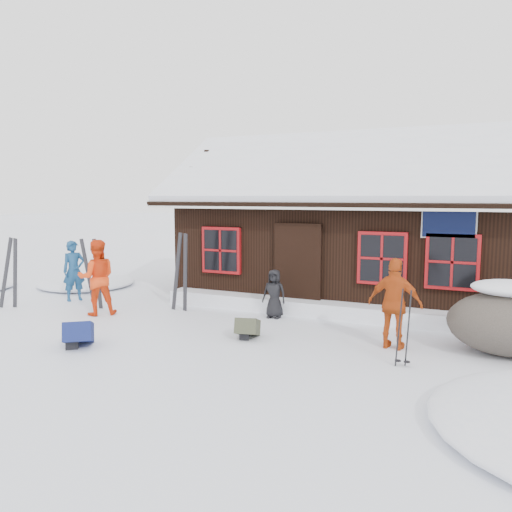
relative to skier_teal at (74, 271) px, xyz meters
The scene contains 15 objects.
ground 4.97m from the skier_teal, 14.79° to the right, with size 120.00×120.00×0.00m, color white.
mountain_hut 7.32m from the skier_teal, 30.80° to the left, with size 8.90×6.09×4.42m.
snow_drift 6.36m from the skier_teal, ahead, with size 7.60×0.60×0.35m, color white.
snow_mounds 6.48m from the skier_teal, ahead, with size 20.60×13.20×0.48m.
skier_teal is the anchor object (origin of this frame).
skier_orange_left 1.89m from the skier_teal, 30.48° to the right, with size 0.83×0.65×1.71m, color #EA3D10.
skier_orange_right 8.19m from the skier_teal, ahead, with size 0.94×0.39×1.61m, color #B54312.
skier_crouched 5.39m from the skier_teal, ahead, with size 0.53×0.34×1.08m, color black.
boulder 9.95m from the skier_teal, ahead, with size 1.95×1.46×1.15m.
ski_pair_left 1.48m from the skier_teal, 120.53° to the right, with size 0.69×0.21×1.75m.
ski_pair_mid 1.06m from the skier_teal, 21.52° to the right, with size 0.61×0.15×1.71m.
ski_pair_right 3.14m from the skier_teal, ahead, with size 0.59×0.26×1.88m.
ski_poles 8.59m from the skier_teal, 11.11° to the right, with size 0.23×0.11×1.28m.
backpack_blue 4.29m from the skier_teal, 44.77° to the right, with size 0.48×0.63×0.34m, color navy.
backpack_olive 5.71m from the skier_teal, 12.87° to the right, with size 0.41×0.54×0.29m, color #3A3D2B.
Camera 1 is at (4.73, -8.29, 2.67)m, focal length 35.00 mm.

